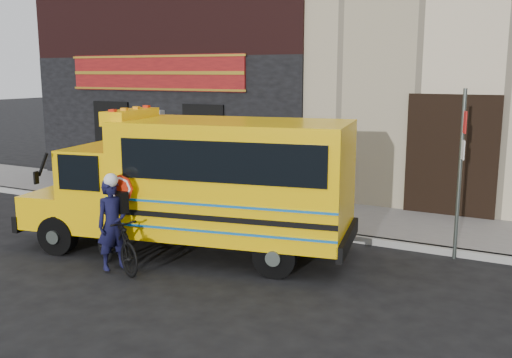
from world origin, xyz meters
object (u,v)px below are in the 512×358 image
at_px(bicycle, 116,243).
at_px(cyclist, 113,227).
at_px(school_bus, 203,181).
at_px(sign_pole, 460,168).

relative_size(bicycle, cyclist, 1.03).
xyz_separation_m(bicycle, cyclist, (0.01, -0.07, 0.32)).
bearing_deg(school_bus, bicycle, -119.22).
height_order(school_bus, cyclist, school_bus).
relative_size(sign_pole, bicycle, 1.92).
height_order(sign_pole, cyclist, sign_pole).
xyz_separation_m(school_bus, bicycle, (-0.91, -1.63, -0.98)).
bearing_deg(cyclist, school_bus, -2.49).
bearing_deg(sign_pole, school_bus, -156.84).
bearing_deg(cyclist, sign_pole, -31.01).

